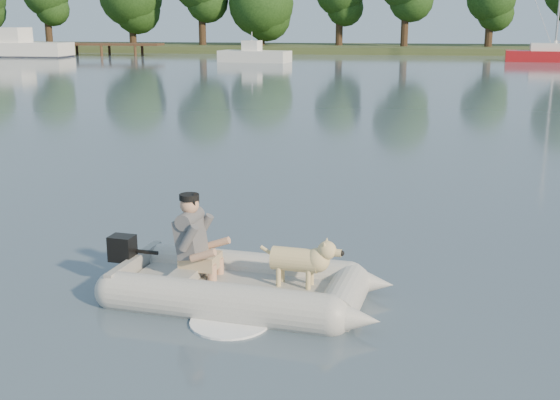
% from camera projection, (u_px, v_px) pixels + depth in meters
% --- Properties ---
extents(water, '(160.00, 160.00, 0.00)m').
position_uv_depth(water, '(204.00, 309.00, 7.95)').
color(water, slate).
rests_on(water, ground).
extents(shore_bank, '(160.00, 12.00, 0.70)m').
position_uv_depth(shore_bank, '(364.00, 49.00, 67.25)').
color(shore_bank, '#47512D').
rests_on(shore_bank, water).
extents(dock, '(18.00, 2.00, 1.04)m').
position_uv_depth(dock, '(62.00, 49.00, 61.23)').
color(dock, '#4C331E').
rests_on(dock, water).
extents(dinghy, '(4.73, 3.55, 1.30)m').
position_uv_depth(dinghy, '(243.00, 255.00, 8.09)').
color(dinghy, '#A5A5A0').
rests_on(dinghy, water).
extents(man, '(0.75, 0.67, 1.01)m').
position_uv_depth(man, '(192.00, 234.00, 8.27)').
color(man, '#56575B').
rests_on(man, dinghy).
extents(dog, '(0.91, 0.43, 0.58)m').
position_uv_depth(dog, '(295.00, 264.00, 7.99)').
color(dog, tan).
rests_on(dog, dinghy).
extents(outboard_motor, '(0.42, 0.32, 0.74)m').
position_uv_depth(outboard_motor, '(123.00, 263.00, 8.57)').
color(outboard_motor, black).
rests_on(outboard_motor, dinghy).
extents(cabin_cruiser, '(9.23, 3.53, 2.83)m').
position_uv_depth(cabin_cruiser, '(17.00, 42.00, 58.08)').
color(cabin_cruiser, white).
rests_on(cabin_cruiser, water).
extents(motorboat, '(5.70, 3.16, 2.28)m').
position_uv_depth(motorboat, '(254.00, 48.00, 51.47)').
color(motorboat, white).
rests_on(motorboat, water).
extents(sailboat, '(8.19, 3.44, 10.92)m').
position_uv_depth(sailboat, '(560.00, 55.00, 51.98)').
color(sailboat, '#A01216').
rests_on(sailboat, water).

